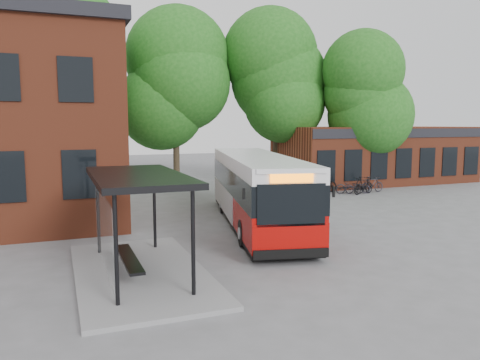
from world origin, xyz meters
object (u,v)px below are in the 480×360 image
object	(u,v)px
bicycle_2	(317,187)
bicycle_3	(325,184)
bicycle_0	(306,189)
bus_shelter	(139,224)
bicycle_6	(358,187)
bicycle_4	(350,186)
city_bus	(256,191)
bicycle_1	(310,187)
bicycle_5	(363,185)
bicycle_7	(372,184)

from	to	relation	value
bicycle_2	bicycle_3	xyz separation A→B (m)	(0.77, 0.32, 0.12)
bicycle_0	bicycle_3	xyz separation A→B (m)	(1.76, 0.71, 0.11)
bus_shelter	bicycle_3	size ratio (longest dim) A/B	3.95
bicycle_0	bicycle_6	size ratio (longest dim) A/B	1.05
bicycle_4	bicycle_3	bearing A→B (deg)	66.72
bus_shelter	bicycle_6	bearing A→B (deg)	35.40
bus_shelter	bicycle_0	xyz separation A→B (m)	(11.49, 10.94, -1.02)
bicycle_0	bicycle_6	world-z (taller)	bicycle_0
bus_shelter	bicycle_0	world-z (taller)	bus_shelter
city_bus	bicycle_3	world-z (taller)	city_bus
bicycle_1	bicycle_5	world-z (taller)	bicycle_5
bicycle_4	bicycle_5	world-z (taller)	bicycle_5
bicycle_6	bicycle_7	bearing A→B (deg)	-68.81
bus_shelter	bicycle_3	world-z (taller)	bus_shelter
bicycle_1	bicycle_7	xyz separation A→B (m)	(4.19, -0.38, -0.01)
city_bus	bicycle_2	world-z (taller)	city_bus
bus_shelter	bicycle_2	world-z (taller)	bus_shelter
bus_shelter	bicycle_7	xyz separation A→B (m)	(16.01, 10.67, -0.95)
bicycle_1	bicycle_5	bearing A→B (deg)	-115.00
bicycle_3	bicycle_4	world-z (taller)	bicycle_3
bicycle_1	bicycle_3	world-z (taller)	bicycle_3
bicycle_6	bicycle_0	bearing A→B (deg)	101.06
city_bus	bicycle_2	xyz separation A→B (m)	(6.85, 6.58, -1.05)
bicycle_4	bicycle_7	world-z (taller)	bicycle_7
bus_shelter	bicycle_6	world-z (taller)	bus_shelter
bicycle_3	bicycle_4	size ratio (longest dim) A/B	0.99
bus_shelter	bicycle_0	size ratio (longest dim) A/B	4.32
bicycle_6	bicycle_7	size ratio (longest dim) A/B	0.93
city_bus	bicycle_0	world-z (taller)	city_bus
bicycle_1	bicycle_7	distance (m)	4.21
city_bus	bicycle_3	distance (m)	10.33
bicycle_7	bicycle_2	bearing A→B (deg)	77.11
bicycle_0	bicycle_4	size ratio (longest dim) A/B	0.91
bus_shelter	city_bus	size ratio (longest dim) A/B	0.61
city_bus	bicycle_0	size ratio (longest dim) A/B	7.12
bicycle_0	bicycle_4	distance (m)	2.93
bicycle_0	bicycle_1	bearing A→B (deg)	-88.90
bus_shelter	bicycle_1	size ratio (longest dim) A/B	4.16
bicycle_4	bicycle_6	bearing A→B (deg)	-87.61
bicycle_2	bicycle_5	distance (m)	2.80
bicycle_0	bicycle_1	world-z (taller)	bicycle_1
bicycle_4	bicycle_0	bearing A→B (deg)	101.32
bicycle_4	bicycle_2	bearing A→B (deg)	88.02
bus_shelter	bicycle_7	bearing A→B (deg)	33.67
bus_shelter	bicycle_5	bearing A→B (deg)	34.25
city_bus	bicycle_6	xyz separation A→B (m)	(9.26, 5.84, -1.06)
bus_shelter	bicycle_0	bearing A→B (deg)	43.58
bicycle_3	bicycle_5	world-z (taller)	same
city_bus	bus_shelter	bearing A→B (deg)	-126.94
bus_shelter	bicycle_1	world-z (taller)	bus_shelter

